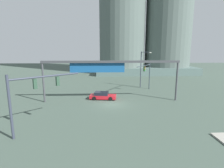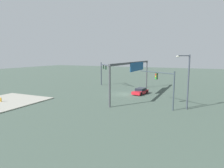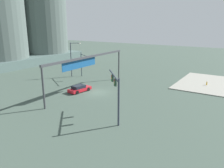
% 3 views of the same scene
% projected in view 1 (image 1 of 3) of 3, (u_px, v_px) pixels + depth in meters
% --- Properties ---
extents(ground_plane, '(180.42, 180.42, 0.00)m').
position_uv_depth(ground_plane, '(112.00, 104.00, 25.87)').
color(ground_plane, '#405046').
extents(traffic_signal_near_corner, '(5.40, 4.78, 5.80)m').
position_uv_depth(traffic_signal_near_corner, '(32.00, 91.00, 16.23)').
color(traffic_signal_near_corner, '#323746').
rests_on(traffic_signal_near_corner, ground).
extents(traffic_signal_opposite_side, '(3.86, 5.94, 5.43)m').
position_uv_depth(traffic_signal_opposite_side, '(147.00, 71.00, 34.16)').
color(traffic_signal_opposite_side, '#303B44').
rests_on(traffic_signal_opposite_side, ground).
extents(streetlamp_curved_arm, '(1.94, 1.78, 7.66)m').
position_uv_depth(streetlamp_curved_arm, '(142.00, 67.00, 37.06)').
color(streetlamp_curved_arm, '#343A47').
rests_on(streetlamp_curved_arm, ground).
extents(overhead_sign_gantry, '(20.97, 0.43, 6.33)m').
position_uv_depth(overhead_sign_gantry, '(108.00, 67.00, 26.56)').
color(overhead_sign_gantry, '#3D3F44').
rests_on(overhead_sign_gantry, ground).
extents(sedan_car_approaching, '(4.43, 2.33, 1.21)m').
position_uv_depth(sedan_car_approaching, '(103.00, 96.00, 28.52)').
color(sedan_car_approaching, red).
rests_on(sedan_car_approaching, ground).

